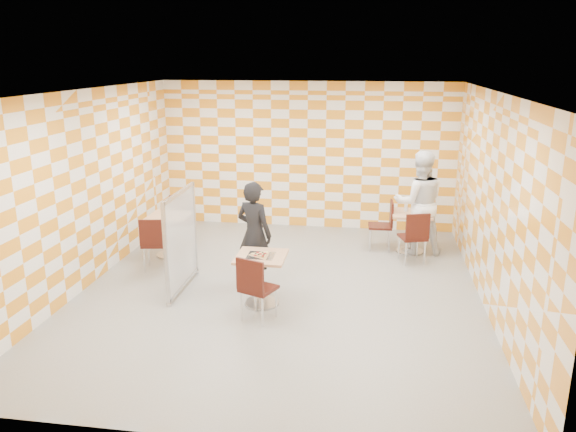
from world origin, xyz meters
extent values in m
plane|color=gray|center=(0.00, 0.00, 0.00)|extent=(7.00, 7.00, 0.00)
plane|color=white|center=(0.00, 0.00, 3.00)|extent=(7.00, 7.00, 0.00)
plane|color=white|center=(0.00, 3.50, 1.50)|extent=(6.00, 0.00, 6.00)
plane|color=white|center=(-3.00, 0.00, 1.50)|extent=(0.00, 7.00, 7.00)
plane|color=white|center=(3.00, 0.00, 1.50)|extent=(0.00, 7.00, 7.00)
cube|color=tan|center=(-0.18, -0.49, 0.73)|extent=(0.70, 0.70, 0.04)
cylinder|color=#A5A5AA|center=(-0.18, -0.49, 0.37)|extent=(0.08, 0.08, 0.70)
cylinder|color=#A5A5AA|center=(-0.18, -0.49, 0.01)|extent=(0.50, 0.50, 0.03)
cube|color=tan|center=(2.07, 2.14, 0.73)|extent=(0.70, 0.70, 0.04)
cylinder|color=#A5A5AA|center=(2.07, 2.14, 0.37)|extent=(0.08, 0.08, 0.70)
cylinder|color=#A5A5AA|center=(2.07, 2.14, 0.01)|extent=(0.50, 0.50, 0.03)
cube|color=tan|center=(-2.22, 1.31, 0.73)|extent=(0.70, 0.70, 0.04)
cylinder|color=#A5A5AA|center=(-2.22, 1.31, 0.37)|extent=(0.08, 0.08, 0.70)
cylinder|color=#A5A5AA|center=(-2.22, 1.31, 0.01)|extent=(0.50, 0.50, 0.03)
cube|color=#38110B|center=(-0.12, -0.97, 0.45)|extent=(0.55, 0.55, 0.04)
cube|color=#38110B|center=(-0.20, -1.15, 0.70)|extent=(0.40, 0.20, 0.45)
cylinder|color=silver|center=(0.10, -0.88, 0.21)|extent=(0.03, 0.03, 0.43)
cylinder|color=silver|center=(-0.22, -0.75, 0.21)|extent=(0.03, 0.03, 0.43)
cylinder|color=silver|center=(-0.03, -1.19, 0.21)|extent=(0.03, 0.03, 0.43)
cylinder|color=silver|center=(-0.35, -1.06, 0.21)|extent=(0.03, 0.03, 0.43)
cube|color=#38110B|center=(2.07, 1.62, 0.45)|extent=(0.53, 0.53, 0.04)
cube|color=#38110B|center=(2.13, 1.43, 0.70)|extent=(0.41, 0.17, 0.45)
cylinder|color=silver|center=(2.18, 1.83, 0.21)|extent=(0.03, 0.03, 0.43)
cylinder|color=silver|center=(1.85, 1.73, 0.21)|extent=(0.03, 0.03, 0.43)
cylinder|color=silver|center=(2.28, 1.51, 0.21)|extent=(0.03, 0.03, 0.43)
cylinder|color=silver|center=(1.96, 1.41, 0.21)|extent=(0.03, 0.03, 0.43)
cube|color=#38110B|center=(1.51, 2.21, 0.45)|extent=(0.44, 0.44, 0.04)
cube|color=#38110B|center=(1.71, 2.22, 0.70)|extent=(0.06, 0.42, 0.45)
cylinder|color=silver|center=(1.34, 2.37, 0.21)|extent=(0.03, 0.03, 0.43)
cylinder|color=silver|center=(1.35, 2.03, 0.21)|extent=(0.03, 0.03, 0.43)
cylinder|color=silver|center=(1.68, 2.39, 0.21)|extent=(0.03, 0.03, 0.43)
cylinder|color=silver|center=(1.69, 2.05, 0.21)|extent=(0.03, 0.03, 0.43)
cube|color=#38110B|center=(-2.21, 0.63, 0.45)|extent=(0.48, 0.48, 0.04)
cube|color=#38110B|center=(-2.17, 0.43, 0.70)|extent=(0.42, 0.11, 0.45)
cylinder|color=silver|center=(-2.07, 0.82, 0.21)|extent=(0.03, 0.03, 0.43)
cylinder|color=silver|center=(-2.40, 0.77, 0.21)|extent=(0.03, 0.03, 0.43)
cylinder|color=silver|center=(-2.01, 0.49, 0.21)|extent=(0.03, 0.03, 0.43)
cylinder|color=silver|center=(-2.34, 0.43, 0.21)|extent=(0.03, 0.03, 0.43)
cube|color=#38110B|center=(-2.21, 1.93, 0.45)|extent=(0.53, 0.53, 0.04)
cube|color=#38110B|center=(-2.27, 2.12, 0.70)|extent=(0.41, 0.17, 0.45)
cylinder|color=silver|center=(-2.32, 1.72, 0.21)|extent=(0.03, 0.03, 0.43)
cylinder|color=silver|center=(-2.00, 1.83, 0.21)|extent=(0.03, 0.03, 0.43)
cylinder|color=silver|center=(-2.43, 2.04, 0.21)|extent=(0.03, 0.03, 0.43)
cylinder|color=silver|center=(-2.10, 2.15, 0.21)|extent=(0.03, 0.03, 0.43)
cube|color=white|center=(-1.49, -0.12, 0.80)|extent=(0.02, 1.30, 1.40)
cube|color=#B2B2B7|center=(-1.49, -0.12, 1.52)|extent=(0.05, 1.30, 0.05)
cube|color=#B2B2B7|center=(-1.49, -0.12, 0.08)|extent=(0.05, 1.30, 0.05)
cube|color=#B2B2B7|center=(-1.49, -0.77, 0.80)|extent=(0.05, 0.05, 1.50)
cylinder|color=#B2B2B7|center=(-1.49, -0.77, 0.03)|extent=(0.08, 0.08, 0.05)
cube|color=#B2B2B7|center=(-1.49, 0.53, 0.80)|extent=(0.05, 0.05, 1.50)
cylinder|color=#B2B2B7|center=(-1.49, 0.53, 0.03)|extent=(0.08, 0.08, 0.05)
imported|color=black|center=(-0.43, 0.24, 0.83)|extent=(0.71, 0.60, 1.66)
imported|color=white|center=(2.19, 2.14, 0.94)|extent=(0.99, 0.81, 1.88)
cube|color=silver|center=(-0.18, -0.51, 0.75)|extent=(0.38, 0.34, 0.01)
cone|color=tan|center=(-0.18, -0.51, 0.77)|extent=(0.40, 0.40, 0.02)
cone|color=#F2D88C|center=(-0.18, -0.49, 0.78)|extent=(0.33, 0.33, 0.01)
cylinder|color=maroon|center=(-0.24, -0.61, 0.79)|extent=(0.04, 0.04, 0.01)
cylinder|color=maroon|center=(-0.13, -0.60, 0.79)|extent=(0.04, 0.04, 0.01)
cylinder|color=maroon|center=(-0.18, -0.53, 0.79)|extent=(0.04, 0.04, 0.01)
cylinder|color=maroon|center=(-0.23, -0.48, 0.79)|extent=(0.04, 0.04, 0.01)
cylinder|color=maroon|center=(-0.12, -0.50, 0.79)|extent=(0.04, 0.04, 0.01)
torus|color=black|center=(-0.13, -0.54, 0.79)|extent=(0.03, 0.03, 0.01)
torus|color=black|center=(-0.20, -0.57, 0.79)|extent=(0.03, 0.03, 0.01)
torus|color=black|center=(-0.16, -0.47, 0.79)|extent=(0.03, 0.03, 0.01)
torus|color=black|center=(-0.25, -0.53, 0.79)|extent=(0.03, 0.03, 0.01)
cylinder|color=white|center=(1.97, 2.23, 0.83)|extent=(0.06, 0.06, 0.16)
cylinder|color=red|center=(1.97, 2.23, 0.93)|extent=(0.04, 0.04, 0.04)
cylinder|color=black|center=(2.25, 2.18, 0.85)|extent=(0.07, 0.07, 0.20)
cylinder|color=red|center=(2.25, 2.18, 0.96)|extent=(0.03, 0.03, 0.03)
camera|label=1|loc=(1.32, -7.84, 3.46)|focal=35.00mm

